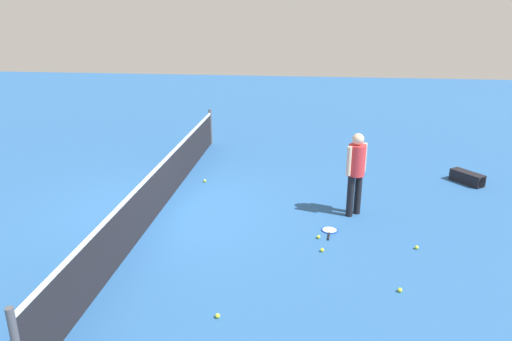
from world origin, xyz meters
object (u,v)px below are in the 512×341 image
at_px(tennis_racket_near_player, 330,230).
at_px(equipment_bag, 468,178).
at_px(player_near_side, 356,168).
at_px(tennis_ball_baseline, 322,250).
at_px(tennis_ball_by_net, 205,181).
at_px(tennis_ball_midcourt, 319,237).
at_px(tennis_ball_stray_right, 400,290).
at_px(tennis_ball_stray_left, 218,316).
at_px(tennis_ball_near_player, 417,247).

distance_m(tennis_racket_near_player, equipment_bag, 4.46).
xyz_separation_m(player_near_side, tennis_ball_baseline, (-1.65, 0.64, -0.98)).
distance_m(tennis_ball_by_net, tennis_ball_midcourt, 3.78).
height_order(tennis_ball_midcourt, tennis_ball_stray_right, same).
xyz_separation_m(player_near_side, equipment_bag, (2.12, -2.85, -0.87)).
bearing_deg(tennis_ball_stray_left, equipment_bag, -40.38).
xyz_separation_m(tennis_ball_by_net, tennis_ball_midcourt, (-2.64, -2.70, 0.00)).
bearing_deg(tennis_racket_near_player, player_near_side, -30.79).
height_order(tennis_racket_near_player, tennis_ball_stray_right, tennis_ball_stray_right).
bearing_deg(tennis_ball_by_net, tennis_ball_midcourt, -134.33).
xyz_separation_m(player_near_side, tennis_ball_by_net, (1.49, 3.40, -0.98)).
height_order(tennis_racket_near_player, equipment_bag, equipment_bag).
height_order(tennis_racket_near_player, tennis_ball_stray_left, tennis_ball_stray_left).
relative_size(tennis_ball_near_player, tennis_ball_midcourt, 1.00).
height_order(tennis_ball_by_net, tennis_ball_stray_left, same).
height_order(tennis_ball_baseline, tennis_ball_stray_left, same).
relative_size(tennis_ball_midcourt, equipment_bag, 0.08).
bearing_deg(equipment_bag, tennis_ball_stray_left, 139.62).
xyz_separation_m(tennis_racket_near_player, tennis_ball_by_net, (2.31, 2.91, 0.02)).
xyz_separation_m(tennis_ball_near_player, tennis_ball_midcourt, (0.20, 1.70, 0.00)).
bearing_deg(tennis_ball_baseline, tennis_racket_near_player, -10.37).
bearing_deg(equipment_bag, tennis_ball_baseline, 137.17).
xyz_separation_m(tennis_ball_midcourt, tennis_ball_baseline, (-0.49, -0.06, 0.00)).
xyz_separation_m(tennis_ball_stray_left, equipment_bag, (5.80, -4.93, 0.11)).
xyz_separation_m(tennis_racket_near_player, equipment_bag, (2.94, -3.34, 0.13)).
bearing_deg(tennis_ball_stray_left, tennis_ball_baseline, -35.30).
xyz_separation_m(tennis_ball_baseline, equipment_bag, (3.77, -3.49, 0.11)).
xyz_separation_m(player_near_side, tennis_ball_near_player, (-1.36, -1.00, -0.98)).
xyz_separation_m(tennis_racket_near_player, tennis_ball_near_player, (-0.53, -1.49, 0.02)).
bearing_deg(tennis_ball_stray_left, tennis_ball_stray_right, -70.10).
distance_m(tennis_racket_near_player, tennis_ball_baseline, 0.84).
xyz_separation_m(player_near_side, tennis_ball_stray_left, (-3.67, 2.08, -0.98)).
height_order(tennis_ball_midcourt, tennis_ball_stray_left, same).
xyz_separation_m(tennis_ball_near_player, tennis_ball_by_net, (2.84, 4.40, 0.00)).
height_order(player_near_side, tennis_ball_near_player, player_near_side).
relative_size(player_near_side, tennis_ball_midcourt, 25.76).
bearing_deg(tennis_ball_stray_right, tennis_ball_midcourt, 36.83).
height_order(tennis_racket_near_player, tennis_ball_near_player, tennis_ball_near_player).
distance_m(tennis_racket_near_player, tennis_ball_midcourt, 0.39).
relative_size(tennis_ball_near_player, tennis_ball_baseline, 1.00).
bearing_deg(tennis_ball_near_player, tennis_ball_midcourt, 83.25).
height_order(tennis_ball_midcourt, tennis_ball_baseline, same).
bearing_deg(tennis_racket_near_player, tennis_ball_midcourt, 147.84).
bearing_deg(tennis_ball_near_player, tennis_ball_baseline, 100.03).
distance_m(tennis_ball_stray_right, equipment_bag, 5.41).
bearing_deg(tennis_racket_near_player, tennis_ball_stray_right, -152.94).
bearing_deg(tennis_ball_near_player, player_near_side, 36.42).
bearing_deg(player_near_side, equipment_bag, -53.35).
relative_size(tennis_ball_by_net, tennis_ball_stray_right, 1.00).
xyz_separation_m(tennis_ball_stray_right, equipment_bag, (4.87, -2.36, 0.11)).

